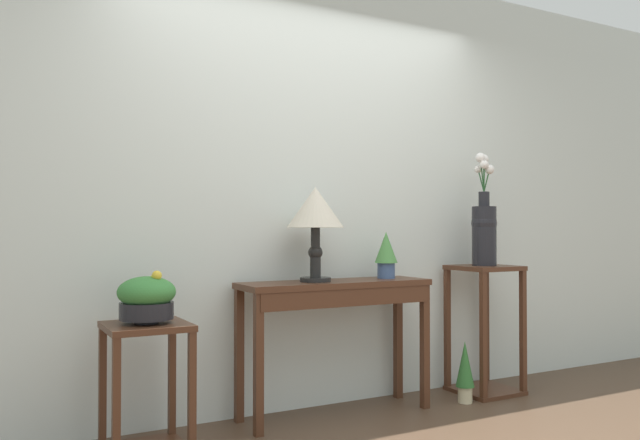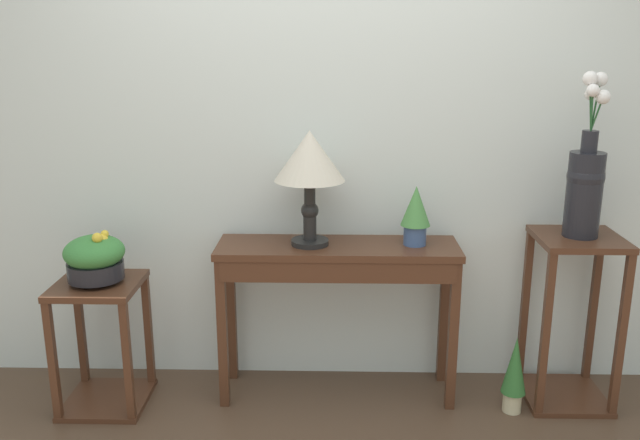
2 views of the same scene
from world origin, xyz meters
name	(u,v)px [view 2 (image 2 of 2)]	position (x,y,z in m)	size (l,w,h in m)	color
back_wall_with_art	(322,112)	(0.00, 1.36, 1.40)	(9.00, 0.10, 2.80)	silver
console_table	(338,272)	(0.08, 1.08, 0.66)	(1.17, 0.34, 0.79)	#472819
table_lamp	(310,161)	(-0.05, 1.10, 1.20)	(0.34, 0.34, 0.55)	black
potted_plant_on_console	(416,213)	(0.45, 1.11, 0.95)	(0.14, 0.14, 0.29)	#3D5684
pedestal_stand_left	(103,344)	(-1.06, 0.96, 0.32)	(0.39, 0.39, 0.64)	#472819
planter_bowl_wide_left	(95,258)	(-1.06, 0.96, 0.76)	(0.28, 0.28, 0.26)	black
pedestal_stand_right	(570,320)	(1.22, 1.06, 0.43)	(0.39, 0.39, 0.85)	#472819
flower_vase_tall_right	(585,181)	(1.22, 1.06, 1.12)	(0.17, 0.17, 0.76)	black
potted_plant_floor	(515,372)	(0.93, 0.93, 0.21)	(0.12, 0.12, 0.39)	beige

